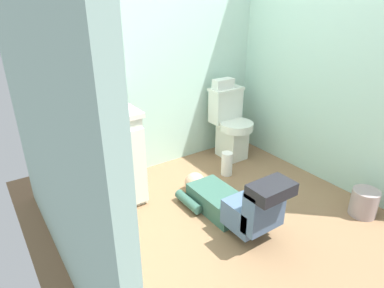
{
  "coord_description": "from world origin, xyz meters",
  "views": [
    {
      "loc": [
        -1.48,
        -1.78,
        1.65
      ],
      "look_at": [
        0.01,
        0.41,
        0.45
      ],
      "focal_mm": 31.14,
      "sensor_mm": 36.0,
      "label": 1
    }
  ],
  "objects_px": {
    "vanity_cabinet": "(102,157)",
    "paper_towel_roll": "(227,164)",
    "faucet": "(88,100)",
    "trash_can": "(364,203)",
    "bottle_green": "(76,100)",
    "bottle_white": "(87,99)",
    "soap_dispenser": "(65,103)",
    "toilet": "(230,124)",
    "tissue_box": "(223,84)",
    "person_plumber": "(232,202)",
    "bottle_clear": "(94,101)"
  },
  "relations": [
    {
      "from": "faucet",
      "to": "trash_can",
      "type": "height_order",
      "value": "faucet"
    },
    {
      "from": "bottle_green",
      "to": "bottle_white",
      "type": "bearing_deg",
      "value": -11.92
    },
    {
      "from": "soap_dispenser",
      "to": "toilet",
      "type": "bearing_deg",
      "value": -1.52
    },
    {
      "from": "person_plumber",
      "to": "tissue_box",
      "type": "height_order",
      "value": "tissue_box"
    },
    {
      "from": "toilet",
      "to": "soap_dispenser",
      "type": "relative_size",
      "value": 4.52
    },
    {
      "from": "person_plumber",
      "to": "soap_dispenser",
      "type": "xyz_separation_m",
      "value": [
        -0.9,
        0.96,
        0.71
      ]
    },
    {
      "from": "vanity_cabinet",
      "to": "trash_can",
      "type": "relative_size",
      "value": 3.65
    },
    {
      "from": "vanity_cabinet",
      "to": "bottle_white",
      "type": "bearing_deg",
      "value": 105.84
    },
    {
      "from": "tissue_box",
      "to": "bottle_white",
      "type": "relative_size",
      "value": 1.41
    },
    {
      "from": "faucet",
      "to": "soap_dispenser",
      "type": "xyz_separation_m",
      "value": [
        -0.19,
        -0.02,
        0.02
      ]
    },
    {
      "from": "toilet",
      "to": "paper_towel_roll",
      "type": "xyz_separation_m",
      "value": [
        -0.3,
        -0.32,
        -0.25
      ]
    },
    {
      "from": "toilet",
      "to": "paper_towel_roll",
      "type": "bearing_deg",
      "value": -133.2
    },
    {
      "from": "tissue_box",
      "to": "bottle_green",
      "type": "xyz_separation_m",
      "value": [
        -1.52,
        -0.06,
        0.1
      ]
    },
    {
      "from": "bottle_clear",
      "to": "vanity_cabinet",
      "type": "bearing_deg",
      "value": -103.56
    },
    {
      "from": "faucet",
      "to": "vanity_cabinet",
      "type": "bearing_deg",
      "value": -88.69
    },
    {
      "from": "tissue_box",
      "to": "person_plumber",
      "type": "bearing_deg",
      "value": -124.8
    },
    {
      "from": "faucet",
      "to": "tissue_box",
      "type": "relative_size",
      "value": 0.45
    },
    {
      "from": "person_plumber",
      "to": "paper_towel_roll",
      "type": "xyz_separation_m",
      "value": [
        0.45,
        0.6,
        -0.06
      ]
    },
    {
      "from": "bottle_green",
      "to": "trash_can",
      "type": "xyz_separation_m",
      "value": [
        1.76,
        -1.49,
        -0.79
      ]
    },
    {
      "from": "tissue_box",
      "to": "bottle_green",
      "type": "bearing_deg",
      "value": -177.75
    },
    {
      "from": "vanity_cabinet",
      "to": "faucet",
      "type": "relative_size",
      "value": 8.2
    },
    {
      "from": "toilet",
      "to": "vanity_cabinet",
      "type": "xyz_separation_m",
      "value": [
        -1.46,
        -0.08,
        0.05
      ]
    },
    {
      "from": "bottle_clear",
      "to": "trash_can",
      "type": "height_order",
      "value": "bottle_clear"
    },
    {
      "from": "bottle_green",
      "to": "bottle_white",
      "type": "height_order",
      "value": "same"
    },
    {
      "from": "bottle_clear",
      "to": "person_plumber",
      "type": "bearing_deg",
      "value": -53.25
    },
    {
      "from": "faucet",
      "to": "toilet",
      "type": "bearing_deg",
      "value": -2.51
    },
    {
      "from": "vanity_cabinet",
      "to": "paper_towel_roll",
      "type": "bearing_deg",
      "value": -11.59
    },
    {
      "from": "trash_can",
      "to": "bottle_white",
      "type": "bearing_deg",
      "value": 138.76
    },
    {
      "from": "soap_dispenser",
      "to": "bottle_green",
      "type": "distance_m",
      "value": 0.08
    },
    {
      "from": "person_plumber",
      "to": "bottle_white",
      "type": "bearing_deg",
      "value": 128.36
    },
    {
      "from": "faucet",
      "to": "paper_towel_roll",
      "type": "distance_m",
      "value": 1.44
    },
    {
      "from": "faucet",
      "to": "trash_can",
      "type": "xyz_separation_m",
      "value": [
        1.65,
        -1.52,
        -0.76
      ]
    },
    {
      "from": "bottle_green",
      "to": "trash_can",
      "type": "bearing_deg",
      "value": -40.2
    },
    {
      "from": "vanity_cabinet",
      "to": "paper_towel_roll",
      "type": "height_order",
      "value": "vanity_cabinet"
    },
    {
      "from": "soap_dispenser",
      "to": "trash_can",
      "type": "height_order",
      "value": "soap_dispenser"
    },
    {
      "from": "vanity_cabinet",
      "to": "toilet",
      "type": "bearing_deg",
      "value": 3.22
    },
    {
      "from": "vanity_cabinet",
      "to": "person_plumber",
      "type": "bearing_deg",
      "value": -49.66
    },
    {
      "from": "person_plumber",
      "to": "bottle_white",
      "type": "height_order",
      "value": "bottle_white"
    },
    {
      "from": "person_plumber",
      "to": "bottle_green",
      "type": "bearing_deg",
      "value": 130.85
    },
    {
      "from": "soap_dispenser",
      "to": "tissue_box",
      "type": "bearing_deg",
      "value": 1.66
    },
    {
      "from": "person_plumber",
      "to": "bottle_green",
      "type": "xyz_separation_m",
      "value": [
        -0.82,
        0.95,
        0.72
      ]
    },
    {
      "from": "toilet",
      "to": "faucet",
      "type": "distance_m",
      "value": 1.55
    },
    {
      "from": "person_plumber",
      "to": "soap_dispenser",
      "type": "distance_m",
      "value": 1.5
    },
    {
      "from": "toilet",
      "to": "bottle_green",
      "type": "height_order",
      "value": "bottle_green"
    },
    {
      "from": "tissue_box",
      "to": "bottle_clear",
      "type": "bearing_deg",
      "value": -176.47
    },
    {
      "from": "toilet",
      "to": "person_plumber",
      "type": "xyz_separation_m",
      "value": [
        -0.75,
        -0.92,
        -0.19
      ]
    },
    {
      "from": "vanity_cabinet",
      "to": "trash_can",
      "type": "height_order",
      "value": "vanity_cabinet"
    },
    {
      "from": "soap_dispenser",
      "to": "trash_can",
      "type": "relative_size",
      "value": 0.74
    },
    {
      "from": "bottle_clear",
      "to": "paper_towel_roll",
      "type": "height_order",
      "value": "bottle_clear"
    },
    {
      "from": "toilet",
      "to": "soap_dispenser",
      "type": "xyz_separation_m",
      "value": [
        -1.65,
        0.04,
        0.52
      ]
    }
  ]
}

